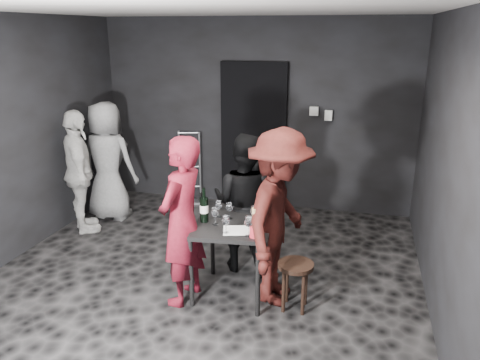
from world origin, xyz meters
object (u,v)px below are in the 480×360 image
(stool, at_px, (295,273))
(bystander_cream, at_px, (79,169))
(hand_truck, at_px, (190,188))
(man_maroon, at_px, (280,207))
(bystander_grey, at_px, (107,157))
(tasting_table, at_px, (233,233))
(woman_black, at_px, (245,202))
(breadstick_cup, at_px, (255,223))
(server_red, at_px, (182,215))
(wine_bottle, at_px, (204,209))

(stool, height_order, bystander_cream, bystander_cream)
(hand_truck, relative_size, man_maroon, 0.57)
(stool, distance_m, bystander_grey, 3.27)
(tasting_table, xyz_separation_m, bystander_grey, (-2.19, 1.49, 0.23))
(woman_black, bearing_deg, stool, 143.70)
(bystander_cream, bearing_deg, man_maroon, -148.02)
(hand_truck, distance_m, man_maroon, 3.05)
(tasting_table, relative_size, breadstick_cup, 2.53)
(stool, relative_size, man_maroon, 0.25)
(hand_truck, bearing_deg, breadstick_cup, -75.75)
(server_red, distance_m, bystander_cream, 2.22)
(hand_truck, xyz_separation_m, breadstick_cup, (1.62, -2.61, 0.68))
(man_maroon, distance_m, bystander_grey, 3.00)
(server_red, relative_size, wine_bottle, 5.20)
(tasting_table, height_order, man_maroon, man_maroon)
(tasting_table, xyz_separation_m, woman_black, (-0.03, 0.56, 0.11))
(bystander_cream, distance_m, breadstick_cup, 2.84)
(server_red, xyz_separation_m, breadstick_cup, (0.70, -0.01, -0.00))
(bystander_cream, distance_m, wine_bottle, 2.25)
(woman_black, bearing_deg, bystander_cream, -1.53)
(tasting_table, xyz_separation_m, stool, (0.63, -0.11, -0.28))
(woman_black, relative_size, man_maroon, 0.80)
(hand_truck, relative_size, server_red, 0.61)
(hand_truck, distance_m, stool, 3.18)
(woman_black, bearing_deg, wine_bottle, 74.66)
(hand_truck, bearing_deg, bystander_cream, -141.74)
(woman_black, relative_size, bystander_cream, 0.91)
(bystander_cream, bearing_deg, hand_truck, -72.98)
(tasting_table, height_order, woman_black, woman_black)
(man_maroon, bearing_deg, server_red, 113.60)
(stool, bearing_deg, woman_black, 134.71)
(hand_truck, xyz_separation_m, bystander_cream, (-0.95, -1.40, 0.64))
(bystander_grey, bearing_deg, wine_bottle, 145.88)
(server_red, distance_m, bystander_grey, 2.44)
(server_red, relative_size, bystander_cream, 1.05)
(hand_truck, relative_size, wine_bottle, 3.18)
(bystander_grey, bearing_deg, breadstick_cup, 149.14)
(tasting_table, distance_m, wine_bottle, 0.37)
(hand_truck, height_order, bystander_grey, bystander_grey)
(wine_bottle, bearing_deg, hand_truck, 114.18)
(hand_truck, xyz_separation_m, man_maroon, (1.80, -2.35, 0.75))
(bystander_cream, bearing_deg, breadstick_cup, -154.13)
(man_maroon, bearing_deg, hand_truck, 45.30)
(stool, xyz_separation_m, server_red, (-1.06, -0.11, 0.51))
(woman_black, xyz_separation_m, bystander_cream, (-2.28, 0.42, 0.08))
(hand_truck, xyz_separation_m, server_red, (0.92, -2.59, 0.68))
(hand_truck, xyz_separation_m, bystander_grey, (-0.83, -0.89, 0.67))
(hand_truck, xyz_separation_m, woman_black, (1.33, -1.82, 0.56))
(tasting_table, relative_size, man_maroon, 0.39)
(bystander_grey, xyz_separation_m, breadstick_cup, (2.45, -1.72, 0.01))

